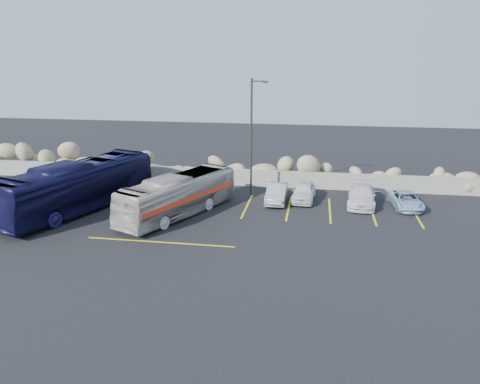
% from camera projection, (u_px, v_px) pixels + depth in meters
% --- Properties ---
extents(ground, '(90.00, 90.00, 0.00)m').
position_uv_depth(ground, '(177.00, 245.00, 24.17)').
color(ground, black).
rests_on(ground, ground).
extents(seawall, '(60.00, 0.40, 1.20)m').
position_uv_depth(seawall, '(223.00, 177.00, 35.37)').
color(seawall, gray).
rests_on(seawall, ground).
extents(riprap_pile, '(54.00, 2.80, 2.60)m').
position_uv_depth(riprap_pile, '(226.00, 164.00, 36.30)').
color(riprap_pile, '#998864').
rests_on(riprap_pile, ground).
extents(parking_lines, '(18.16, 9.36, 0.01)m').
position_uv_depth(parking_lines, '(276.00, 215.00, 28.72)').
color(parking_lines, gold).
rests_on(parking_lines, ground).
extents(lamppost, '(1.14, 0.18, 8.00)m').
position_uv_depth(lamppost, '(252.00, 134.00, 31.56)').
color(lamppost, '#2F2D2A').
rests_on(lamppost, ground).
extents(vintage_bus, '(5.66, 9.07, 2.51)m').
position_uv_depth(vintage_bus, '(178.00, 195.00, 28.37)').
color(vintage_bus, '#BAB3A8').
rests_on(vintage_bus, ground).
extents(tour_coach, '(6.21, 11.48, 3.13)m').
position_uv_depth(tour_coach, '(78.00, 186.00, 29.14)').
color(tour_coach, '#111038').
rests_on(tour_coach, ground).
extents(car_a, '(1.67, 3.69, 1.23)m').
position_uv_depth(car_a, '(304.00, 192.00, 31.41)').
color(car_a, silver).
rests_on(car_a, ground).
extents(car_b, '(1.32, 3.66, 1.20)m').
position_uv_depth(car_b, '(277.00, 193.00, 31.11)').
color(car_b, '#ABACB0').
rests_on(car_b, ground).
extents(car_c, '(2.13, 4.38, 1.23)m').
position_uv_depth(car_c, '(362.00, 196.00, 30.47)').
color(car_c, silver).
rests_on(car_c, ground).
extents(car_d, '(2.01, 3.76, 1.01)m').
position_uv_depth(car_d, '(406.00, 200.00, 29.96)').
color(car_d, '#93B1D1').
rests_on(car_d, ground).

